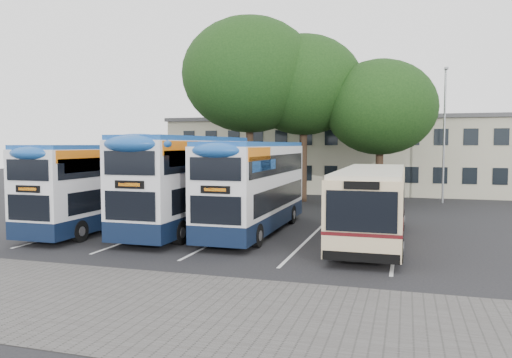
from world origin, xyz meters
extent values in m
plane|color=black|center=(0.00, 0.00, 0.00)|extent=(120.00, 120.00, 0.00)
cube|color=#595654|center=(-2.00, -5.00, 0.01)|extent=(40.00, 6.00, 0.01)
cube|color=silver|center=(-10.75, 5.00, 0.01)|extent=(0.12, 11.00, 0.01)
cube|color=silver|center=(-7.25, 5.00, 0.01)|extent=(0.12, 11.00, 0.01)
cube|color=silver|center=(-3.75, 5.00, 0.01)|extent=(0.12, 11.00, 0.01)
cube|color=silver|center=(-0.25, 5.00, 0.01)|extent=(0.12, 11.00, 0.01)
cube|color=silver|center=(3.25, 5.00, 0.01)|extent=(0.12, 11.00, 0.01)
cube|color=#B4AD91|center=(0.00, 27.00, 3.00)|extent=(32.00, 8.00, 6.00)
cube|color=#4C4C4F|center=(0.00, 27.00, 6.05)|extent=(32.40, 8.40, 0.30)
cube|color=black|center=(0.00, 22.98, 1.70)|extent=(30.00, 0.06, 1.20)
cube|color=black|center=(0.00, 22.98, 4.50)|extent=(30.00, 0.06, 1.20)
cylinder|color=gray|center=(6.00, 20.00, 4.50)|extent=(0.14, 0.14, 9.00)
cube|color=gray|center=(6.00, 20.00, 9.00)|extent=(0.12, 0.80, 0.12)
cube|color=gray|center=(6.00, 19.60, 8.95)|extent=(0.25, 0.50, 0.12)
cylinder|color=black|center=(-6.70, 16.87, 3.18)|extent=(0.50, 0.50, 6.37)
ellipsoid|color=black|center=(-6.70, 16.87, 8.66)|extent=(9.18, 9.18, 7.80)
cylinder|color=black|center=(-3.23, 18.22, 2.95)|extent=(0.50, 0.50, 5.89)
ellipsoid|color=black|center=(-3.23, 18.22, 8.02)|extent=(8.03, 8.03, 6.82)
cylinder|color=black|center=(1.90, 18.10, 2.35)|extent=(0.50, 0.50, 4.70)
ellipsoid|color=black|center=(1.90, 18.10, 6.39)|extent=(7.33, 7.33, 6.23)
cube|color=black|center=(-10.07, 4.44, 0.63)|extent=(2.24, 9.41, 0.72)
cube|color=silver|center=(-10.07, 4.44, 2.38)|extent=(2.24, 9.41, 2.78)
cube|color=#1A4D9D|center=(-10.07, 4.44, 3.81)|extent=(2.20, 9.22, 0.27)
cube|color=black|center=(-10.07, 4.71, 1.61)|extent=(2.28, 8.34, 0.90)
cube|color=black|center=(-10.07, 4.44, 3.00)|extent=(2.28, 8.87, 0.81)
cube|color=orange|center=(-8.94, 1.35, 3.50)|extent=(0.02, 2.87, 0.49)
cube|color=black|center=(-10.07, -0.30, 2.29)|extent=(1.08, 0.06, 0.27)
cylinder|color=black|center=(-11.09, 7.17, 0.45)|extent=(0.27, 0.90, 0.90)
cylinder|color=black|center=(-9.06, 7.17, 0.45)|extent=(0.27, 0.90, 0.90)
cylinder|color=black|center=(-11.09, 1.35, 0.45)|extent=(0.27, 0.90, 0.90)
cylinder|color=black|center=(-9.06, 1.35, 0.45)|extent=(0.27, 0.90, 0.90)
cube|color=black|center=(-6.03, 5.41, 0.69)|extent=(2.46, 10.33, 0.79)
cube|color=silver|center=(-6.03, 5.41, 2.61)|extent=(2.46, 10.33, 3.05)
cube|color=#1A4D9D|center=(-6.03, 5.41, 4.18)|extent=(2.41, 10.12, 0.30)
cube|color=black|center=(-6.03, 5.71, 1.77)|extent=(2.50, 9.15, 0.98)
cube|color=black|center=(-6.03, 5.41, 3.29)|extent=(2.50, 9.74, 0.89)
cube|color=orange|center=(-4.79, 2.02, 3.84)|extent=(0.02, 3.15, 0.54)
cube|color=black|center=(-6.03, 0.22, 2.51)|extent=(1.18, 0.06, 0.30)
cylinder|color=black|center=(-7.14, 8.41, 0.49)|extent=(0.30, 0.98, 0.98)
cylinder|color=black|center=(-4.92, 8.41, 0.49)|extent=(0.30, 0.98, 0.98)
cylinder|color=black|center=(-7.14, 2.02, 0.49)|extent=(0.30, 0.98, 0.98)
cylinder|color=black|center=(-4.92, 2.02, 0.49)|extent=(0.30, 0.98, 0.98)
cube|color=red|center=(-4.78, 6.64, 3.29)|extent=(0.02, 3.93, 0.84)
cube|color=black|center=(-2.89, 5.63, 0.65)|extent=(2.31, 9.71, 0.74)
cube|color=silver|center=(-2.89, 5.63, 2.45)|extent=(2.31, 9.71, 2.87)
cube|color=#1A4D9D|center=(-2.89, 5.63, 3.93)|extent=(2.27, 9.52, 0.28)
cube|color=black|center=(-2.89, 5.91, 1.66)|extent=(2.35, 8.60, 0.92)
cube|color=black|center=(-2.89, 5.63, 3.10)|extent=(2.35, 9.16, 0.83)
cube|color=orange|center=(-1.72, 2.44, 3.61)|extent=(0.02, 2.96, 0.51)
cube|color=black|center=(-2.89, 0.74, 2.36)|extent=(1.11, 0.06, 0.28)
cylinder|color=black|center=(-3.93, 8.45, 0.46)|extent=(0.28, 0.92, 0.92)
cylinder|color=black|center=(-1.84, 8.45, 0.46)|extent=(0.28, 0.92, 0.92)
cylinder|color=black|center=(-3.93, 2.44, 0.46)|extent=(0.28, 0.92, 0.92)
cylinder|color=black|center=(-1.84, 2.44, 0.46)|extent=(0.28, 0.92, 0.92)
cube|color=beige|center=(2.31, 4.87, 1.57)|extent=(2.48, 9.94, 2.53)
cube|color=beige|center=(2.31, 4.87, 2.88)|extent=(2.38, 9.54, 0.20)
cube|color=black|center=(2.31, 5.37, 1.99)|extent=(2.52, 7.95, 0.89)
cube|color=#511013|center=(2.31, 4.87, 1.14)|extent=(2.51, 9.96, 0.12)
cube|color=black|center=(2.31, -0.12, 1.89)|extent=(2.19, 0.06, 1.29)
cylinder|color=black|center=(1.18, 1.49, 0.50)|extent=(0.30, 0.99, 0.99)
cylinder|color=black|center=(3.43, 1.49, 0.50)|extent=(0.30, 0.99, 0.99)
cylinder|color=black|center=(1.18, 7.85, 0.50)|extent=(0.30, 0.99, 0.99)
cylinder|color=black|center=(3.43, 7.85, 0.50)|extent=(0.30, 0.99, 0.99)
camera|label=1|loc=(3.63, -15.76, 3.98)|focal=35.00mm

